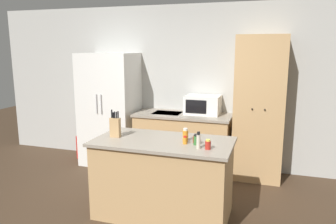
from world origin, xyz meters
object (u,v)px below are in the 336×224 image
(refrigerator, at_px, (110,109))
(spice_bottle_pale_salt, at_px, (198,141))
(microwave, at_px, (203,105))
(spice_bottle_amber_oil, at_px, (208,145))
(spice_bottle_green_herb, at_px, (196,140))
(spice_bottle_tall_dark, at_px, (185,140))
(fire_extinguisher, at_px, (79,147))
(spice_bottle_orange_cap, at_px, (185,135))
(spice_bottle_short_red, at_px, (195,139))
(knife_block, at_px, (115,127))
(pantry_cabinet, at_px, (259,109))

(refrigerator, bearing_deg, spice_bottle_pale_salt, -40.78)
(refrigerator, height_order, microwave, refrigerator)
(spice_bottle_amber_oil, distance_m, spice_bottle_green_herb, 0.19)
(spice_bottle_tall_dark, distance_m, spice_bottle_pale_salt, 0.21)
(spice_bottle_green_herb, bearing_deg, fire_extinguisher, 148.72)
(spice_bottle_amber_oil, xyz_separation_m, spice_bottle_orange_cap, (-0.30, 0.21, 0.02))
(spice_bottle_tall_dark, bearing_deg, refrigerator, 138.57)
(spice_bottle_pale_salt, distance_m, spice_bottle_orange_cap, 0.30)
(spice_bottle_short_red, relative_size, spice_bottle_pale_salt, 0.48)
(refrigerator, distance_m, spice_bottle_green_herb, 2.35)
(refrigerator, height_order, spice_bottle_tall_dark, refrigerator)
(spice_bottle_orange_cap, bearing_deg, fire_extinguisher, 148.85)
(spice_bottle_short_red, bearing_deg, spice_bottle_orange_cap, 170.08)
(fire_extinguisher, bearing_deg, refrigerator, 0.08)
(microwave, distance_m, spice_bottle_orange_cap, 1.52)
(spice_bottle_tall_dark, distance_m, spice_bottle_orange_cap, 0.11)
(microwave, relative_size, spice_bottle_orange_cap, 3.54)
(spice_bottle_green_herb, xyz_separation_m, spice_bottle_orange_cap, (-0.15, 0.10, 0.02))
(spice_bottle_short_red, relative_size, spice_bottle_amber_oil, 0.83)
(refrigerator, xyz_separation_m, knife_block, (0.85, -1.47, 0.10))
(spice_bottle_short_red, relative_size, spice_bottle_orange_cap, 0.58)
(pantry_cabinet, bearing_deg, spice_bottle_pale_salt, -107.35)
(pantry_cabinet, distance_m, spice_bottle_pale_salt, 1.76)
(refrigerator, height_order, spice_bottle_orange_cap, refrigerator)
(spice_bottle_short_red, height_order, fire_extinguisher, spice_bottle_short_red)
(microwave, xyz_separation_m, spice_bottle_pale_salt, (0.32, -1.73, -0.07))
(pantry_cabinet, relative_size, fire_extinguisher, 4.47)
(microwave, xyz_separation_m, fire_extinguisher, (-2.17, -0.12, -0.85))
(spice_bottle_tall_dark, xyz_separation_m, spice_bottle_short_red, (0.09, 0.08, -0.00))
(spice_bottle_amber_oil, bearing_deg, pantry_cabinet, 75.69)
(spice_bottle_short_red, height_order, spice_bottle_pale_salt, spice_bottle_pale_salt)
(refrigerator, bearing_deg, spice_bottle_tall_dark, -41.43)
(spice_bottle_orange_cap, bearing_deg, spice_bottle_short_red, -9.92)
(spice_bottle_pale_salt, bearing_deg, spice_bottle_orange_cap, 131.91)
(refrigerator, height_order, spice_bottle_pale_salt, refrigerator)
(spice_bottle_short_red, distance_m, fire_extinguisher, 2.89)
(spice_bottle_short_red, distance_m, spice_bottle_orange_cap, 0.12)
(refrigerator, relative_size, spice_bottle_amber_oil, 17.83)
(pantry_cabinet, height_order, spice_bottle_tall_dark, pantry_cabinet)
(pantry_cabinet, bearing_deg, fire_extinguisher, -178.61)
(knife_block, bearing_deg, spice_bottle_amber_oil, -6.59)
(knife_block, height_order, fire_extinguisher, knife_block)
(spice_bottle_amber_oil, bearing_deg, knife_block, 173.41)
(spice_bottle_green_herb, bearing_deg, refrigerator, 140.69)
(knife_block, xyz_separation_m, spice_bottle_pale_salt, (1.02, -0.14, -0.04))
(pantry_cabinet, height_order, knife_block, pantry_cabinet)
(spice_bottle_tall_dark, height_order, spice_bottle_short_red, spice_bottle_tall_dark)
(spice_bottle_short_red, height_order, spice_bottle_amber_oil, spice_bottle_amber_oil)
(spice_bottle_tall_dark, relative_size, spice_bottle_amber_oil, 0.86)
(spice_bottle_green_herb, height_order, spice_bottle_pale_salt, spice_bottle_pale_salt)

